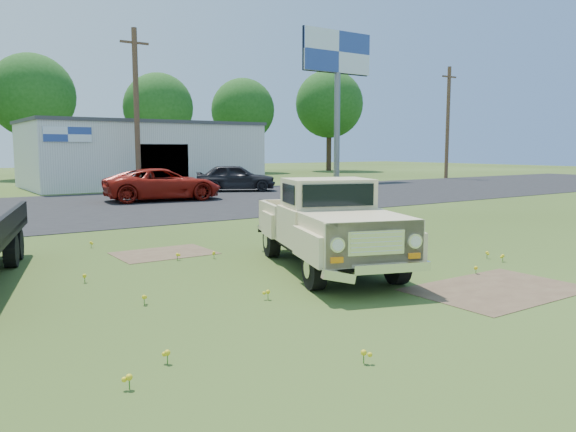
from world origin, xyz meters
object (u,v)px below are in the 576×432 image
object	(u,v)px
billboard	(337,65)
red_pickup	(163,185)
dark_sedan	(236,178)
vintage_pickup_truck	(327,224)

from	to	relation	value
billboard	red_pickup	distance (m)	20.14
billboard	red_pickup	size ratio (longest dim) A/B	2.04
dark_sedan	billboard	bearing A→B (deg)	-39.65
vintage_pickup_truck	red_pickup	world-z (taller)	vintage_pickup_truck
billboard	vintage_pickup_truck	bearing A→B (deg)	-129.63
billboard	vintage_pickup_truck	distance (m)	32.10
red_pickup	dark_sedan	world-z (taller)	dark_sedan
billboard	red_pickup	world-z (taller)	billboard
vintage_pickup_truck	dark_sedan	distance (m)	21.21
red_pickup	dark_sedan	size ratio (longest dim) A/B	1.19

